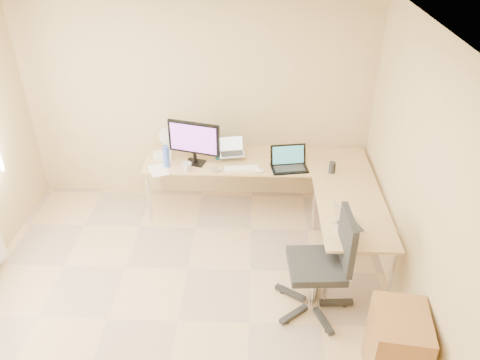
{
  "coord_description": "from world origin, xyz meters",
  "views": [
    {
      "loc": [
        0.7,
        -3.07,
        3.48
      ],
      "look_at": [
        0.55,
        1.1,
        0.9
      ],
      "focal_mm": 35.34,
      "sensor_mm": 36.0,
      "label": 1
    }
  ],
  "objects_px": {
    "mug": "(187,167)",
    "water_bottle": "(166,156)",
    "keyboard": "(241,168)",
    "laptop_return": "(351,219)",
    "monitor": "(194,143)",
    "laptop_center": "(232,147)",
    "desk_return": "(349,238)",
    "laptop_black": "(290,159)",
    "desk_fan": "(169,139)",
    "office_chair": "(316,268)",
    "desk_main": "(256,185)",
    "cabinet": "(396,349)"
  },
  "relations": [
    {
      "from": "desk_return",
      "to": "office_chair",
      "type": "relative_size",
      "value": 1.19
    },
    {
      "from": "desk_main",
      "to": "mug",
      "type": "distance_m",
      "value": 0.95
    },
    {
      "from": "laptop_black",
      "to": "keyboard",
      "type": "relative_size",
      "value": 1.05
    },
    {
      "from": "keyboard",
      "to": "laptop_black",
      "type": "bearing_deg",
      "value": -5.17
    },
    {
      "from": "keyboard",
      "to": "cabinet",
      "type": "bearing_deg",
      "value": -66.47
    },
    {
      "from": "desk_main",
      "to": "monitor",
      "type": "bearing_deg",
      "value": -170.87
    },
    {
      "from": "keyboard",
      "to": "laptop_return",
      "type": "bearing_deg",
      "value": -52.58
    },
    {
      "from": "monitor",
      "to": "water_bottle",
      "type": "xyz_separation_m",
      "value": [
        -0.32,
        -0.08,
        -0.13
      ]
    },
    {
      "from": "mug",
      "to": "laptop_return",
      "type": "distance_m",
      "value": 1.97
    },
    {
      "from": "laptop_black",
      "to": "laptop_return",
      "type": "distance_m",
      "value": 1.21
    },
    {
      "from": "laptop_center",
      "to": "laptop_return",
      "type": "xyz_separation_m",
      "value": [
        1.19,
        -1.32,
        -0.05
      ]
    },
    {
      "from": "desk_fan",
      "to": "laptop_return",
      "type": "distance_m",
      "value": 2.47
    },
    {
      "from": "desk_main",
      "to": "desk_return",
      "type": "xyz_separation_m",
      "value": [
        0.98,
        -1.0,
        0.0
      ]
    },
    {
      "from": "laptop_center",
      "to": "cabinet",
      "type": "distance_m",
      "value": 2.84
    },
    {
      "from": "laptop_center",
      "to": "keyboard",
      "type": "relative_size",
      "value": 0.8
    },
    {
      "from": "mug",
      "to": "office_chair",
      "type": "bearing_deg",
      "value": -44.39
    },
    {
      "from": "mug",
      "to": "office_chair",
      "type": "relative_size",
      "value": 0.1
    },
    {
      "from": "mug",
      "to": "cabinet",
      "type": "xyz_separation_m",
      "value": [
        1.92,
        -2.1,
        -0.42
      ]
    },
    {
      "from": "desk_main",
      "to": "office_chair",
      "type": "height_order",
      "value": "office_chair"
    },
    {
      "from": "keyboard",
      "to": "desk_main",
      "type": "bearing_deg",
      "value": 45.57
    },
    {
      "from": "laptop_center",
      "to": "laptop_return",
      "type": "height_order",
      "value": "laptop_center"
    },
    {
      "from": "desk_return",
      "to": "keyboard",
      "type": "relative_size",
      "value": 3.33
    },
    {
      "from": "desk_main",
      "to": "water_bottle",
      "type": "xyz_separation_m",
      "value": [
        -1.04,
        -0.2,
        0.5
      ]
    },
    {
      "from": "keyboard",
      "to": "office_chair",
      "type": "relative_size",
      "value": 0.36
    },
    {
      "from": "laptop_center",
      "to": "desk_return",
      "type": "bearing_deg",
      "value": -49.82
    },
    {
      "from": "desk_main",
      "to": "laptop_return",
      "type": "bearing_deg",
      "value": -55.59
    },
    {
      "from": "monitor",
      "to": "keyboard",
      "type": "bearing_deg",
      "value": 3.07
    },
    {
      "from": "laptop_return",
      "to": "keyboard",
      "type": "bearing_deg",
      "value": 23.5
    },
    {
      "from": "keyboard",
      "to": "mug",
      "type": "distance_m",
      "value": 0.62
    },
    {
      "from": "mug",
      "to": "water_bottle",
      "type": "xyz_separation_m",
      "value": [
        -0.25,
        0.09,
        0.08
      ]
    },
    {
      "from": "laptop_black",
      "to": "desk_fan",
      "type": "height_order",
      "value": "desk_fan"
    },
    {
      "from": "laptop_return",
      "to": "water_bottle",
      "type": "bearing_deg",
      "value": 38.81
    },
    {
      "from": "water_bottle",
      "to": "desk_fan",
      "type": "height_order",
      "value": "desk_fan"
    },
    {
      "from": "desk_return",
      "to": "cabinet",
      "type": "bearing_deg",
      "value": -83.84
    },
    {
      "from": "mug",
      "to": "water_bottle",
      "type": "bearing_deg",
      "value": 159.12
    },
    {
      "from": "laptop_center",
      "to": "laptop_black",
      "type": "bearing_deg",
      "value": -29.81
    },
    {
      "from": "keyboard",
      "to": "mug",
      "type": "bearing_deg",
      "value": 177.86
    },
    {
      "from": "water_bottle",
      "to": "laptop_black",
      "type": "bearing_deg",
      "value": -0.48
    },
    {
      "from": "monitor",
      "to": "desk_fan",
      "type": "bearing_deg",
      "value": 152.95
    },
    {
      "from": "desk_fan",
      "to": "water_bottle",
      "type": "bearing_deg",
      "value": -83.76
    },
    {
      "from": "mug",
      "to": "laptop_center",
      "type": "bearing_deg",
      "value": 31.62
    },
    {
      "from": "monitor",
      "to": "keyboard",
      "type": "relative_size",
      "value": 1.58
    },
    {
      "from": "laptop_center",
      "to": "office_chair",
      "type": "relative_size",
      "value": 0.29
    },
    {
      "from": "monitor",
      "to": "desk_return",
      "type": "bearing_deg",
      "value": -12.18
    },
    {
      "from": "water_bottle",
      "to": "office_chair",
      "type": "xyz_separation_m",
      "value": [
        1.6,
        -1.42,
        -0.36
      ]
    },
    {
      "from": "keyboard",
      "to": "laptop_return",
      "type": "relative_size",
      "value": 1.23
    },
    {
      "from": "mug",
      "to": "desk_return",
      "type": "bearing_deg",
      "value": -21.72
    },
    {
      "from": "desk_main",
      "to": "laptop_return",
      "type": "xyz_separation_m",
      "value": [
        0.89,
        -1.3,
        0.47
      ]
    },
    {
      "from": "laptop_return",
      "to": "cabinet",
      "type": "distance_m",
      "value": 1.21
    },
    {
      "from": "monitor",
      "to": "laptop_return",
      "type": "bearing_deg",
      "value": -20.99
    }
  ]
}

